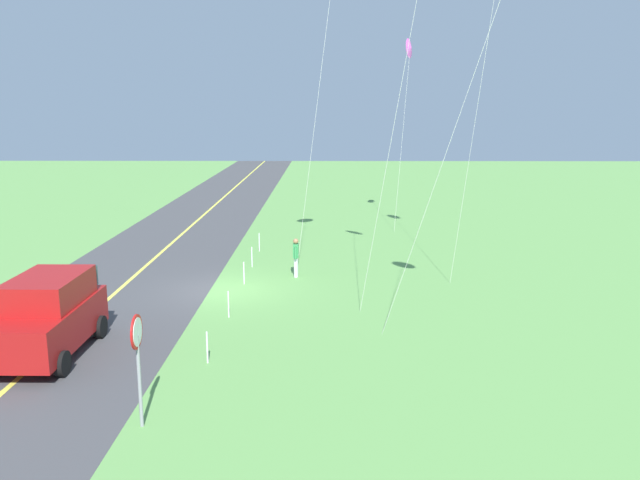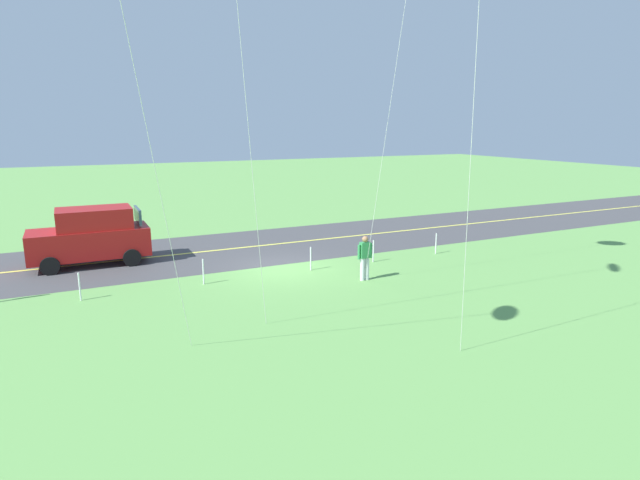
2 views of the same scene
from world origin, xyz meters
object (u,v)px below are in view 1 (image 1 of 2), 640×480
car_suv_foreground (48,315)px  stop_sign (138,349)px  kite_pink_drift (410,49)px  person_adult_near (296,256)px

car_suv_foreground → stop_sign: bearing=42.0°
kite_pink_drift → stop_sign: bearing=-19.6°
stop_sign → person_adult_near: size_ratio=1.60×
stop_sign → kite_pink_drift: 27.24m
person_adult_near → kite_pink_drift: (-11.73, 5.92, 9.19)m
stop_sign → kite_pink_drift: size_ratio=0.24×
car_suv_foreground → kite_pink_drift: 25.43m
stop_sign → kite_pink_drift: (-24.46, 8.72, 8.25)m
stop_sign → person_adult_near: 13.07m
car_suv_foreground → person_adult_near: size_ratio=2.75×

